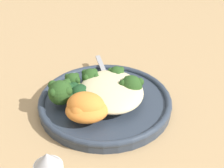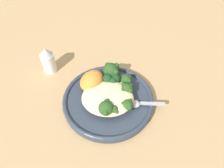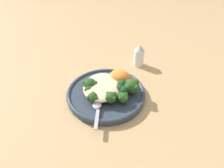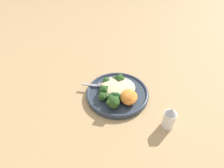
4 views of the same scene
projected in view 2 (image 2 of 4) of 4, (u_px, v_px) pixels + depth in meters
ground_plane at (108, 106)px, 0.57m from camera, size 4.00×4.00×0.00m
plate at (109, 100)px, 0.57m from camera, size 0.23×0.23×0.02m
quinoa_mound at (107, 96)px, 0.54m from camera, size 0.13×0.11×0.03m
broccoli_stalk_0 at (106, 106)px, 0.52m from camera, size 0.04×0.09×0.04m
broccoli_stalk_1 at (111, 106)px, 0.53m from camera, size 0.05×0.07×0.03m
broccoli_stalk_2 at (122, 103)px, 0.53m from camera, size 0.08×0.06×0.03m
broccoli_stalk_3 at (120, 91)px, 0.56m from camera, size 0.10×0.05×0.03m
broccoli_stalk_4 at (119, 84)px, 0.57m from camera, size 0.09×0.08×0.03m
broccoli_stalk_5 at (111, 72)px, 0.59m from camera, size 0.04×0.10×0.04m
sweet_potato_chunk_0 at (91, 81)px, 0.57m from camera, size 0.07×0.08×0.03m
sweet_potato_chunk_1 at (91, 79)px, 0.57m from camera, size 0.06×0.06×0.04m
sweet_potato_chunk_2 at (93, 80)px, 0.57m from camera, size 0.07×0.08×0.04m
kale_tuft at (111, 78)px, 0.58m from camera, size 0.05×0.05×0.03m
spoon at (138, 104)px, 0.54m from camera, size 0.10×0.03×0.01m
salt_shaker at (48, 60)px, 0.62m from camera, size 0.04×0.04×0.08m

